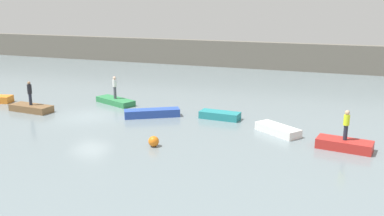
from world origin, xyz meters
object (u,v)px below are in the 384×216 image
rowboat_brown (31,108)px  person_dark_shirt (30,92)px  rowboat_red (344,145)px  rowboat_white (278,130)px  rowboat_blue (152,113)px  rowboat_green (115,101)px  person_hiviz_shirt (346,123)px  rowboat_teal (220,115)px  mooring_buoy (154,141)px  person_white_shirt (115,86)px

rowboat_brown → person_dark_shirt: 1.21m
rowboat_red → rowboat_white: bearing=166.3°
rowboat_blue → person_dark_shirt: (-8.96, -1.81, 1.18)m
rowboat_brown → rowboat_green: bearing=47.3°
rowboat_blue → person_dark_shirt: 9.22m
rowboat_brown → person_hiviz_shirt: person_hiviz_shirt is taller
rowboat_teal → rowboat_blue: bearing=-162.5°
rowboat_brown → rowboat_teal: (13.52, 3.02, 0.01)m
person_dark_shirt → mooring_buoy: 12.45m
rowboat_blue → rowboat_red: bearing=-42.2°
rowboat_brown → rowboat_red: (21.70, -0.48, 0.03)m
rowboat_blue → person_white_shirt: person_white_shirt is taller
person_hiviz_shirt → person_dark_shirt: 21.70m
rowboat_teal → person_hiviz_shirt: person_hiviz_shirt is taller
rowboat_white → person_dark_shirt: (-17.82, -1.07, 1.21)m
rowboat_green → mooring_buoy: bearing=-26.0°
rowboat_red → person_hiviz_shirt: 1.20m
rowboat_blue → rowboat_green: bearing=118.8°
rowboat_green → person_white_shirt: 1.21m
rowboat_teal → rowboat_brown: bearing=-164.8°
rowboat_brown → rowboat_teal: rowboat_teal is taller
person_white_shirt → mooring_buoy: bearing=-47.8°
rowboat_white → mooring_buoy: size_ratio=4.90×
rowboat_green → mooring_buoy: size_ratio=5.96×
rowboat_brown → mooring_buoy: bearing=-13.9°
rowboat_red → mooring_buoy: bearing=-153.5°
person_hiviz_shirt → person_white_shirt: bearing=164.5°
rowboat_white → person_white_shirt: person_white_shirt is taller
rowboat_white → person_white_shirt: (-13.32, 3.22, 1.17)m
rowboat_blue → mooring_buoy: mooring_buoy is taller
rowboat_brown → rowboat_red: 21.70m
rowboat_white → person_white_shirt: size_ratio=1.67×
rowboat_blue → mooring_buoy: size_ratio=6.39×
rowboat_white → mooring_buoy: bearing=-106.5°
rowboat_white → person_hiviz_shirt: size_ratio=1.77×
rowboat_red → rowboat_blue: bearing=177.9°
rowboat_red → person_white_shirt: bearing=172.6°
rowboat_red → person_hiviz_shirt: bearing=0.0°
rowboat_brown → mooring_buoy: 12.40m
rowboat_blue → mooring_buoy: (2.86, -5.58, 0.02)m
rowboat_teal → mooring_buoy: bearing=-101.5°
rowboat_green → person_hiviz_shirt: size_ratio=2.16×
rowboat_blue → rowboat_red: 12.94m
person_dark_shirt → mooring_buoy: bearing=-17.7°
person_hiviz_shirt → mooring_buoy: 10.48m
person_dark_shirt → mooring_buoy: (11.81, -3.77, -1.16)m
rowboat_brown → rowboat_blue: rowboat_blue is taller
person_dark_shirt → rowboat_brown: bearing=-90.0°
rowboat_green → rowboat_blue: 5.09m
rowboat_green → rowboat_teal: (9.01, -1.27, 0.04)m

